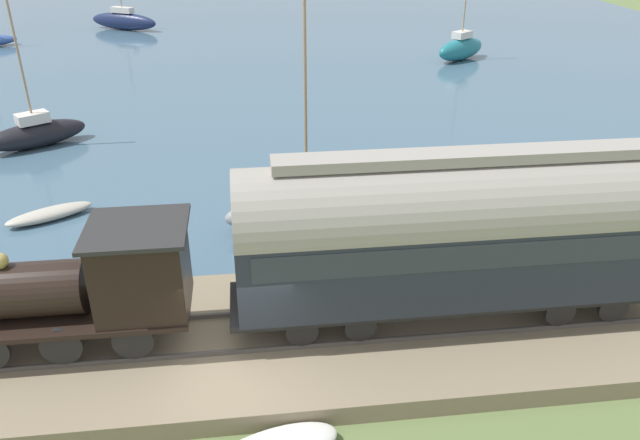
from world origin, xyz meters
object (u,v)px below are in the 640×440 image
Objects in this scene: sailboat_navy at (124,21)px; sailboat_black at (36,133)px; steam_locomotive at (80,282)px; passenger_coach at (461,230)px; sailboat_gray at (307,209)px; rowboat_off_pier at (50,214)px; rowboat_near_shore at (117,232)px; sailboat_teal at (461,48)px.

sailboat_navy is 0.93× the size of sailboat_black.
steam_locomotive is 1.00× the size of sailboat_navy.
sailboat_gray reaches higher than passenger_coach.
sailboat_gray is 8.94m from rowboat_off_pier.
sailboat_navy is 2.78× the size of rowboat_near_shore.
sailboat_black reaches higher than rowboat_off_pier.
steam_locomotive is 8.68m from sailboat_gray.
sailboat_gray reaches higher than sailboat_black.
passenger_coach reaches higher than rowboat_near_shore.
sailboat_teal is at bearing -74.17° from rowboat_off_pier.
passenger_coach is 11.54m from rowboat_near_shore.
sailboat_gray is 14.45m from sailboat_black.
steam_locomotive is 0.84× the size of sailboat_gray.
rowboat_near_shore is (6.30, 0.51, -2.04)m from steam_locomotive.
sailboat_black is at bearing 85.37° from sailboat_teal.
sailboat_navy is at bearing -24.35° from rowboat_off_pier.
steam_locomotive is 44.55m from sailboat_navy.
sailboat_navy is at bearing -31.84° from sailboat_black.
steam_locomotive is at bearing -143.12° from sailboat_navy.
sailboat_gray is at bearing -129.31° from rowboat_off_pier.
sailboat_gray is 1.18× the size of sailboat_navy.
rowboat_off_pier is (7.90, 3.04, -2.03)m from steam_locomotive.
sailboat_teal reaches higher than sailboat_navy.
sailboat_black is (15.44, 5.46, -1.60)m from steam_locomotive.
sailboat_gray is at bearing -133.60° from sailboat_navy.
rowboat_near_shore is at bearing 175.48° from sailboat_black.
rowboat_off_pier is (1.60, 2.53, 0.01)m from rowboat_near_shore.
sailboat_teal is at bearing -91.09° from sailboat_navy.
rowboat_near_shore is at bearing 55.75° from passenger_coach.
rowboat_off_pier is at bearing -146.19° from sailboat_navy.
sailboat_black reaches higher than passenger_coach.
sailboat_teal is 2.97× the size of rowboat_near_shore.
sailboat_navy is 28.68m from sailboat_black.
sailboat_gray is at bearing -140.51° from rowboat_near_shore.
sailboat_navy reaches higher than passenger_coach.
passenger_coach is 3.71× the size of rowboat_off_pier.
sailboat_navy is 36.34m from rowboat_off_pier.
sailboat_teal is 30.33m from rowboat_near_shore.
sailboat_teal is (29.66, -10.08, -2.19)m from passenger_coach.
sailboat_gray is (6.31, -5.75, -1.58)m from steam_locomotive.
rowboat_near_shore is at bearing 105.40° from sailboat_teal.
passenger_coach is (-0.00, -8.74, 0.78)m from steam_locomotive.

